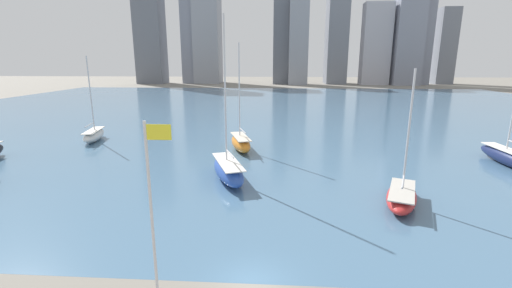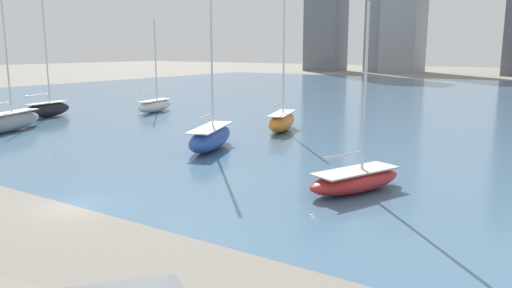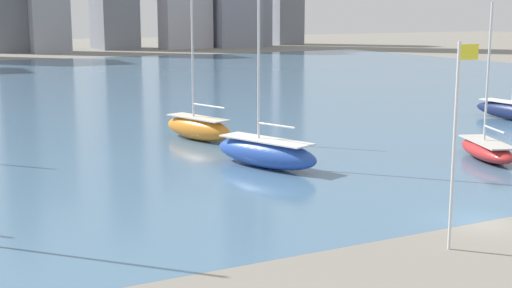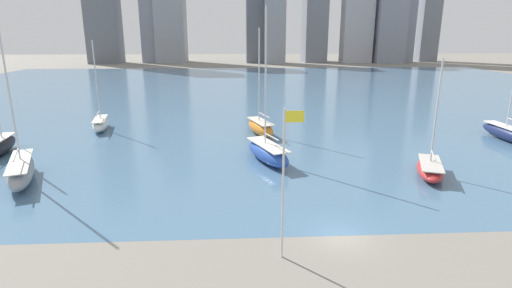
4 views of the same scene
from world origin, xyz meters
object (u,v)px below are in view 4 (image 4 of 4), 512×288
sailboat_gray (21,170)px  sailboat_orange (260,127)px  sailboat_red (430,168)px  sailboat_navy (510,134)px  sailboat_black (1,145)px  sailboat_white (100,123)px  flag_pole (284,179)px  sailboat_blue (268,152)px

sailboat_gray → sailboat_orange: (24.43, 17.09, -0.04)m
sailboat_red → sailboat_gray: (-40.47, 0.67, 0.35)m
sailboat_orange → sailboat_navy: bearing=-26.4°
sailboat_navy → sailboat_black: (-64.49, -2.37, 0.11)m
sailboat_orange → sailboat_white: bearing=152.3°
flag_pole → sailboat_white: 43.19m
sailboat_navy → sailboat_red: (-16.94, -12.55, -0.22)m
sailboat_gray → sailboat_white: bearing=65.7°
sailboat_orange → sailboat_black: size_ratio=0.90×
sailboat_navy → sailboat_black: size_ratio=0.93×
sailboat_red → sailboat_black: 48.62m
sailboat_black → sailboat_white: size_ratio=1.26×
sailboat_navy → sailboat_gray: size_ratio=0.91×
sailboat_orange → sailboat_white: 24.00m
sailboat_navy → sailboat_gray: (-57.41, -11.88, 0.13)m
sailboat_red → sailboat_blue: size_ratio=0.70×
sailboat_navy → sailboat_white: (-56.60, 9.48, -0.05)m
sailboat_red → sailboat_black: size_ratio=0.72×
sailboat_red → sailboat_gray: sailboat_gray is taller
sailboat_gray → sailboat_navy: bearing=-10.4°
sailboat_white → sailboat_black: bearing=-135.1°
flag_pole → sailboat_red: (16.67, 14.28, -4.55)m
sailboat_white → sailboat_gray: bearing=-103.6°
sailboat_red → sailboat_black: sailboat_black is taller
sailboat_blue → sailboat_black: sailboat_blue is taller
sailboat_blue → sailboat_navy: bearing=-8.3°
sailboat_red → sailboat_orange: (-16.04, 17.76, 0.31)m
sailboat_navy → sailboat_white: sailboat_navy is taller
sailboat_navy → sailboat_red: size_ratio=1.30×
flag_pole → sailboat_navy: 43.22m
flag_pole → sailboat_blue: sailboat_blue is taller
flag_pole → sailboat_red: size_ratio=0.83×
sailboat_blue → sailboat_white: 28.91m
sailboat_red → sailboat_orange: 23.93m
sailboat_blue → sailboat_white: bearing=124.2°
flag_pole → sailboat_gray: sailboat_gray is taller
sailboat_red → sailboat_white: size_ratio=0.90×
flag_pole → sailboat_black: sailboat_black is taller
sailboat_red → sailboat_gray: bearing=-159.8°
sailboat_navy → sailboat_blue: size_ratio=0.91×
sailboat_navy → sailboat_red: bearing=-145.0°
sailboat_red → flag_pole: bearing=-118.2°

